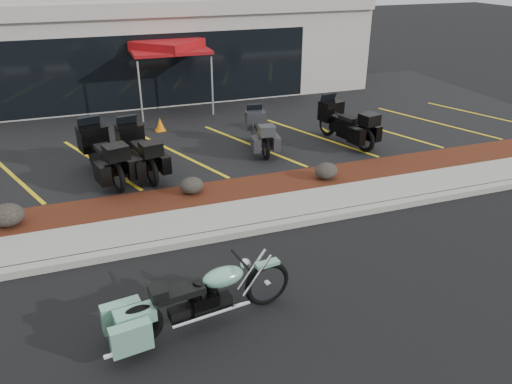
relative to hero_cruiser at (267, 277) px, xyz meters
name	(u,v)px	position (x,y,z in m)	size (l,w,h in m)	color
ground	(238,260)	(-0.06, 1.41, -0.53)	(90.00, 90.00, 0.00)	black
curb	(225,235)	(-0.06, 2.31, -0.46)	(24.00, 0.25, 0.15)	gray
sidewalk	(216,219)	(-0.06, 3.01, -0.46)	(24.00, 1.20, 0.15)	gray
mulch_bed	(203,196)	(-0.06, 4.21, -0.45)	(24.00, 1.20, 0.16)	#3D120D
upper_lot	(163,129)	(-0.06, 9.61, -0.46)	(26.00, 9.60, 0.15)	black
dealership_building	(133,41)	(-0.06, 15.88, 1.47)	(18.00, 8.16, 4.00)	#A09990
boulder_left	(7,215)	(-4.26, 4.05, -0.13)	(0.69, 0.57, 0.49)	black
boulder_mid	(192,185)	(-0.28, 4.31, -0.17)	(0.57, 0.47, 0.40)	black
boulder_right	(326,171)	(3.11, 4.02, -0.16)	(0.60, 0.50, 0.42)	black
hero_cruiser	(267,277)	(0.00, 0.00, 0.00)	(3.03, 0.77, 1.07)	#72B294
touring_black_front	(92,143)	(-2.36, 6.71, 0.34)	(2.48, 0.95, 1.44)	black
touring_black_mid	(129,140)	(-1.41, 6.74, 0.30)	(2.33, 0.89, 1.36)	black
touring_grey	(254,123)	(2.33, 7.25, 0.21)	(2.04, 0.78, 1.18)	#313237
touring_black_rear	(328,115)	(4.66, 7.04, 0.30)	(2.33, 0.89, 1.36)	black
traffic_cone	(160,124)	(-0.19, 9.26, -0.17)	(0.30, 0.30, 0.42)	orange
popup_canopy	(168,47)	(0.65, 11.67, 1.85)	(2.79, 2.79, 2.47)	silver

